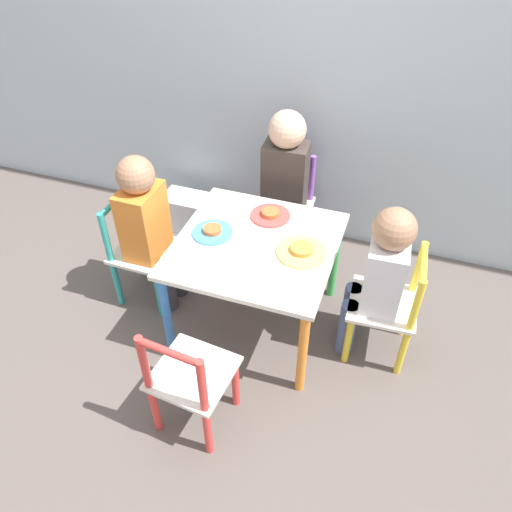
# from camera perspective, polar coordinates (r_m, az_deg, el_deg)

# --- Properties ---
(ground_plane) EXTENTS (6.00, 6.00, 0.00)m
(ground_plane) POSITION_cam_1_polar(r_m,az_deg,el_deg) (2.25, 0.00, -7.37)
(ground_plane) COLOR #5B514C
(kids_table) EXTENTS (0.62, 0.62, 0.45)m
(kids_table) POSITION_cam_1_polar(r_m,az_deg,el_deg) (1.98, 0.00, 0.15)
(kids_table) COLOR silver
(kids_table) RESTS_ON ground_plane
(chair_teal) EXTENTS (0.26, 0.26, 0.51)m
(chair_teal) POSITION_cam_1_polar(r_m,az_deg,el_deg) (2.27, -13.00, 0.46)
(chair_teal) COLOR silver
(chair_teal) RESTS_ON ground_plane
(chair_yellow) EXTENTS (0.27, 0.27, 0.51)m
(chair_yellow) POSITION_cam_1_polar(r_m,az_deg,el_deg) (2.03, 14.91, -5.65)
(chair_yellow) COLOR silver
(chair_yellow) RESTS_ON ground_plane
(chair_purple) EXTENTS (0.27, 0.27, 0.51)m
(chair_purple) POSITION_cam_1_polar(r_m,az_deg,el_deg) (2.48, 3.40, 5.52)
(chair_purple) COLOR silver
(chair_purple) RESTS_ON ground_plane
(chair_red) EXTENTS (0.28, 0.28, 0.51)m
(chair_red) POSITION_cam_1_polar(r_m,az_deg,el_deg) (1.76, -7.57, -13.91)
(chair_red) COLOR silver
(chair_red) RESTS_ON ground_plane
(child_left) EXTENTS (0.21, 0.20, 0.73)m
(child_left) POSITION_cam_1_polar(r_m,az_deg,el_deg) (2.13, -12.31, 3.86)
(child_left) COLOR #38383D
(child_left) RESTS_ON ground_plane
(child_right) EXTENTS (0.22, 0.21, 0.70)m
(child_right) POSITION_cam_1_polar(r_m,az_deg,el_deg) (1.92, 13.95, -1.80)
(child_right) COLOR #4C608E
(child_right) RESTS_ON ground_plane
(child_back) EXTENTS (0.21, 0.22, 0.77)m
(child_back) POSITION_cam_1_polar(r_m,az_deg,el_deg) (2.31, 3.27, 9.07)
(child_back) COLOR #38383D
(child_back) RESTS_ON ground_plane
(plate_left) EXTENTS (0.16, 0.16, 0.03)m
(plate_left) POSITION_cam_1_polar(r_m,az_deg,el_deg) (1.99, -5.00, 2.79)
(plate_left) COLOR #4C9EE0
(plate_left) RESTS_ON kids_table
(plate_right) EXTENTS (0.19, 0.19, 0.03)m
(plate_right) POSITION_cam_1_polar(r_m,az_deg,el_deg) (1.89, 5.23, 0.56)
(plate_right) COLOR #EADB66
(plate_right) RESTS_ON kids_table
(plate_back) EXTENTS (0.16, 0.16, 0.03)m
(plate_back) POSITION_cam_1_polar(r_m,az_deg,el_deg) (2.07, 1.66, 4.72)
(plate_back) COLOR #E54C47
(plate_back) RESTS_ON kids_table
(storage_bin) EXTENTS (0.26, 0.16, 0.19)m
(storage_bin) POSITION_cam_1_polar(r_m,az_deg,el_deg) (2.73, -7.70, 5.04)
(storage_bin) COLOR silver
(storage_bin) RESTS_ON ground_plane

